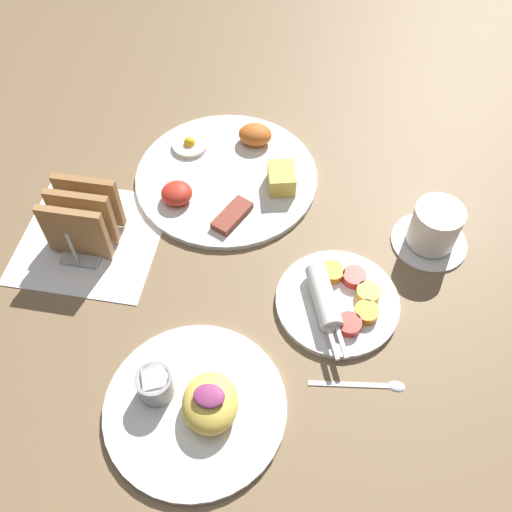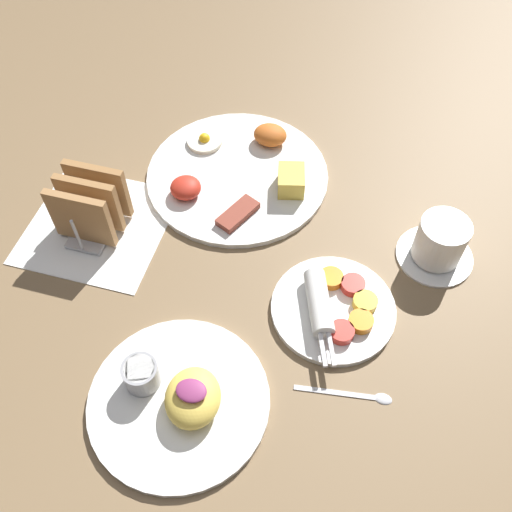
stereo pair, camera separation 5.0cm
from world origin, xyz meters
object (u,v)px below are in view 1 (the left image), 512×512
object	(u,v)px
plate_condiments	(337,300)
coffee_cup	(434,229)
toast_rack	(83,218)
plate_breakfast	(229,174)
plate_foreground	(195,404)

from	to	relation	value
plate_condiments	coffee_cup	bearing A→B (deg)	45.86
plate_condiments	toast_rack	bearing A→B (deg)	171.98
plate_breakfast	plate_condiments	world-z (taller)	plate_breakfast
toast_rack	plate_breakfast	bearing A→B (deg)	41.21
plate_breakfast	coffee_cup	size ratio (longest dim) A/B	2.63
plate_condiments	toast_rack	size ratio (longest dim) A/B	1.70
plate_breakfast	plate_condiments	xyz separation A→B (m)	(0.21, -0.23, 0.00)
plate_breakfast	toast_rack	xyz separation A→B (m)	(-0.19, -0.17, 0.04)
toast_rack	coffee_cup	xyz separation A→B (m)	(0.54, 0.08, -0.02)
plate_breakfast	toast_rack	distance (m)	0.26
toast_rack	plate_condiments	bearing A→B (deg)	-8.02
plate_foreground	toast_rack	world-z (taller)	toast_rack
plate_foreground	coffee_cup	xyz separation A→B (m)	(0.31, 0.33, 0.02)
plate_foreground	toast_rack	distance (m)	0.34
plate_condiments	toast_rack	world-z (taller)	toast_rack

